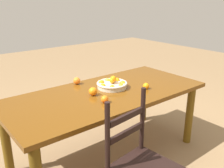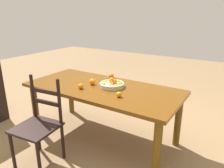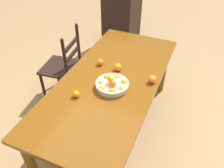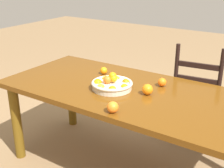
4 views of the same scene
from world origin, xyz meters
name	(u,v)px [view 2 (image 2 of 4)]	position (x,y,z in m)	size (l,w,h in m)	color
ground_plane	(103,137)	(0.00, 0.00, 0.00)	(12.00, 12.00, 0.00)	olive
dining_table	(102,94)	(0.00, 0.00, 0.63)	(1.98, 0.90, 0.73)	#61370D
chair_near_window	(39,126)	(0.30, 0.78, 0.45)	(0.48, 0.48, 0.97)	black
fruit_bowl	(112,84)	(-0.11, -0.06, 0.77)	(0.31, 0.31, 0.13)	beige
orange_loose_0	(81,86)	(0.18, 0.20, 0.76)	(0.07, 0.07, 0.07)	orange
orange_loose_1	(119,94)	(-0.35, 0.18, 0.76)	(0.06, 0.06, 0.06)	orange
orange_loose_2	(92,82)	(0.16, -0.01, 0.77)	(0.08, 0.08, 0.08)	orange
orange_loose_3	(111,76)	(0.11, -0.38, 0.77)	(0.07, 0.07, 0.07)	orange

